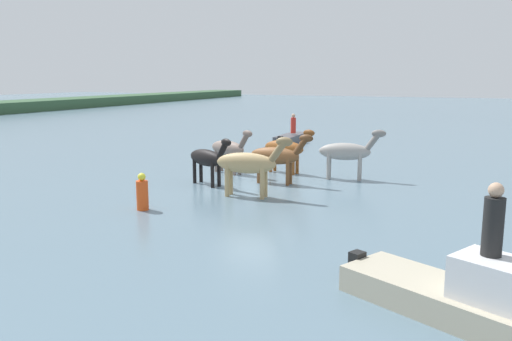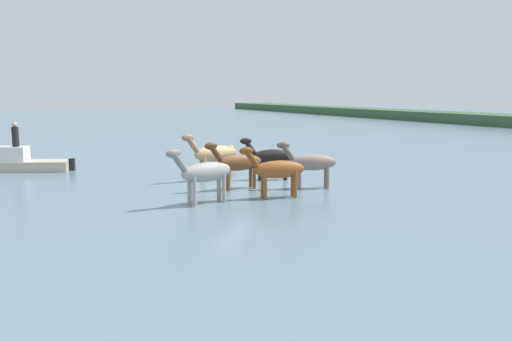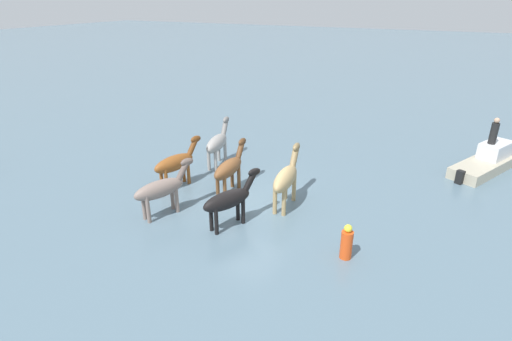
% 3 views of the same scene
% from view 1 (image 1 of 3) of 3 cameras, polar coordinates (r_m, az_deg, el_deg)
% --- Properties ---
extents(ground_plane, '(179.67, 179.67, 0.00)m').
position_cam_1_polar(ground_plane, '(19.10, -0.21, -1.89)').
color(ground_plane, slate).
extents(horse_chestnut_trailing, '(0.61, 2.47, 1.92)m').
position_cam_1_polar(horse_chestnut_trailing, '(19.67, 2.28, 1.58)').
color(horse_chestnut_trailing, brown).
rests_on(horse_chestnut_trailing, ground_plane).
extents(horse_dark_mare, '(0.79, 2.68, 2.07)m').
position_cam_1_polar(horse_dark_mare, '(17.47, -0.80, 0.77)').
color(horse_dark_mare, tan).
rests_on(horse_dark_mare, ground_plane).
extents(horse_dun_straggler, '(1.30, 2.31, 1.85)m').
position_cam_1_polar(horse_dun_straggler, '(19.48, -5.28, 1.34)').
color(horse_dun_straggler, black).
rests_on(horse_dun_straggler, ground_plane).
extents(horse_mid_herd, '(1.24, 2.39, 1.89)m').
position_cam_1_polar(horse_mid_herd, '(21.85, -2.96, 2.40)').
color(horse_mid_herd, gray).
rests_on(horse_mid_herd, ground_plane).
extents(horse_rear_stallion, '(1.00, 2.45, 1.90)m').
position_cam_1_polar(horse_rear_stallion, '(21.88, 3.24, 2.43)').
color(horse_rear_stallion, brown).
rests_on(horse_rear_stallion, ground_plane).
extents(horse_lead, '(0.93, 2.58, 1.99)m').
position_cam_1_polar(horse_lead, '(20.78, 9.88, 2.02)').
color(horse_lead, '#9E9993').
rests_on(horse_lead, ground_plane).
extents(boat_launch_far, '(4.00, 1.14, 0.71)m').
position_cam_1_polar(boat_launch_far, '(32.49, 3.84, 3.39)').
color(boat_launch_far, '#4C4C51').
rests_on(boat_launch_far, ground_plane).
extents(boat_dinghy_port, '(3.17, 4.72, 1.34)m').
position_cam_1_polar(boat_dinghy_port, '(9.52, 23.06, -13.48)').
color(boat_dinghy_port, '#B7AD93').
rests_on(boat_dinghy_port, ground_plane).
extents(person_boatman_standing, '(0.32, 0.32, 1.19)m').
position_cam_1_polar(person_boatman_standing, '(32.26, 4.08, 5.04)').
color(person_boatman_standing, red).
rests_on(person_boatman_standing, boat_launch_far).
extents(person_spotter_bow, '(0.32, 0.32, 1.19)m').
position_cam_1_polar(person_spotter_bow, '(9.11, 24.41, -5.16)').
color(person_spotter_bow, black).
rests_on(person_spotter_bow, boat_dinghy_port).
extents(buoy_channel_marker, '(0.36, 0.36, 1.14)m').
position_cam_1_polar(buoy_channel_marker, '(16.25, -12.26, -2.45)').
color(buoy_channel_marker, '#E54C19').
rests_on(buoy_channel_marker, ground_plane).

